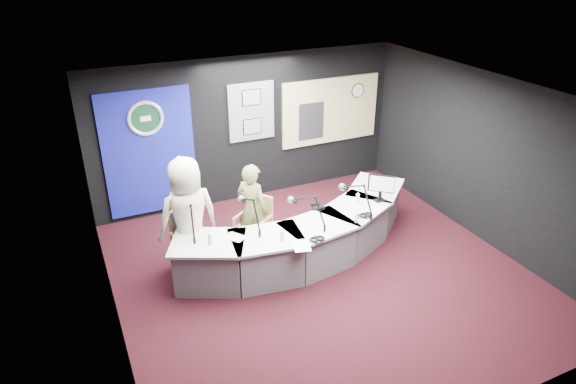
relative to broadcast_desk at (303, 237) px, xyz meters
name	(u,v)px	position (x,y,z in m)	size (l,w,h in m)	color
ground	(321,274)	(0.05, -0.55, -0.38)	(6.00, 6.00, 0.00)	black
ceiling	(328,97)	(0.05, -0.55, 2.42)	(6.00, 6.00, 0.02)	silver
wall_back	(249,129)	(0.05, 2.45, 1.02)	(6.00, 0.02, 2.80)	black
wall_front	(475,321)	(0.05, -3.55, 1.02)	(6.00, 0.02, 2.80)	black
wall_left	(105,240)	(-2.95, -0.55, 1.02)	(0.02, 6.00, 2.80)	black
wall_right	(485,159)	(3.05, -0.55, 1.02)	(0.02, 6.00, 2.80)	black
broadcast_desk	(303,237)	(0.00, 0.00, 0.00)	(4.50, 1.90, 0.75)	silver
backdrop_panel	(150,153)	(-1.85, 2.42, 0.88)	(1.60, 0.05, 2.30)	navy
agency_seal	(145,118)	(-1.85, 2.38, 1.52)	(0.63, 0.63, 0.07)	silver
seal_center	(145,118)	(-1.85, 2.38, 1.52)	(0.48, 0.48, 0.01)	#0E331D
pinboard	(251,112)	(0.10, 2.42, 1.38)	(0.90, 0.04, 1.10)	slate
framed_photo_upper	(251,98)	(0.10, 2.39, 1.65)	(0.34, 0.02, 0.27)	gray
framed_photo_lower	(252,126)	(0.10, 2.39, 1.09)	(0.34, 0.02, 0.27)	gray
booth_window_frame	(331,111)	(1.80, 2.42, 1.18)	(2.12, 0.06, 1.32)	#C9BD7D
booth_glow	(331,111)	(1.80, 2.41, 1.18)	(2.00, 0.02, 1.20)	#FFE8A1
equipment_rack	(311,121)	(1.35, 2.39, 1.03)	(0.55, 0.02, 0.75)	black
wall_clock	(358,91)	(2.40, 2.39, 1.52)	(0.28, 0.28, 0.01)	white
armchair_left	(191,247)	(-1.72, 0.39, 0.05)	(0.48, 0.48, 0.84)	#B37F52
armchair_right	(253,223)	(-0.66, 0.51, 0.15)	(0.59, 0.59, 1.05)	#B37F52
draped_jacket	(187,228)	(-1.70, 0.64, 0.24)	(0.50, 0.10, 0.70)	slate
person_man	(188,217)	(-1.72, 0.39, 0.57)	(0.92, 0.60, 1.88)	beige
person_woman	(252,209)	(-0.66, 0.51, 0.41)	(0.57, 0.37, 1.56)	olive
computer_monitor	(381,183)	(1.39, -0.04, 0.70)	(0.42, 0.03, 0.29)	black
desk_phone	(318,207)	(0.34, 0.16, 0.40)	(0.20, 0.16, 0.05)	black
headphones_near	(366,215)	(0.90, -0.39, 0.39)	(0.22, 0.22, 0.04)	black
headphones_far	(317,239)	(-0.13, -0.71, 0.39)	(0.22, 0.22, 0.04)	black
paper_stack	(235,237)	(-1.18, -0.14, 0.38)	(0.20, 0.28, 0.00)	white
notepad	(301,246)	(-0.40, -0.75, 0.38)	(0.23, 0.33, 0.00)	white
boom_mic_a	(191,215)	(-1.70, 0.25, 0.68)	(0.24, 0.73, 0.60)	black
boom_mic_b	(250,210)	(-0.87, 0.04, 0.68)	(0.16, 0.74, 0.60)	black
boom_mic_c	(308,208)	(-0.07, -0.27, 0.68)	(0.42, 0.66, 0.60)	black
boom_mic_d	(357,196)	(0.81, -0.23, 0.68)	(0.31, 0.71, 0.60)	black
water_bottles	(294,222)	(-0.27, -0.24, 0.46)	(2.63, 0.62, 0.18)	silver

